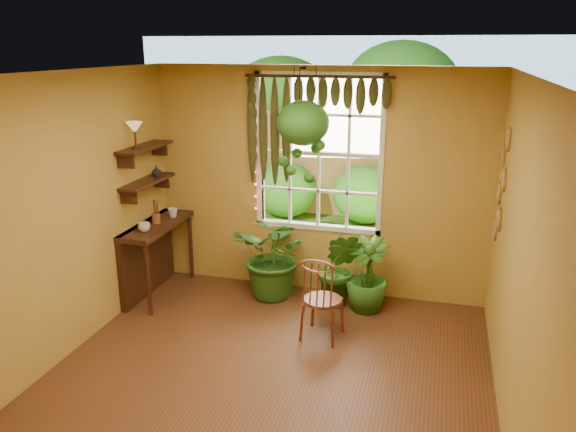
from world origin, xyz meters
name	(u,v)px	position (x,y,z in m)	size (l,w,h in m)	color
floor	(260,391)	(0.00, 0.00, 0.00)	(4.50, 4.50, 0.00)	brown
ceiling	(254,75)	(0.00, 0.00, 2.70)	(4.50, 4.50, 0.00)	white
wall_back	(318,183)	(0.00, 2.25, 1.35)	(4.00, 4.00, 0.00)	gold
wall_left	(47,226)	(-2.00, 0.00, 1.35)	(4.50, 4.50, 0.00)	gold
wall_right	(521,273)	(2.00, 0.00, 1.35)	(4.50, 4.50, 0.00)	gold
window	(319,153)	(0.00, 2.28, 1.70)	(1.52, 0.10, 1.86)	white
valance_vine	(310,104)	(-0.08, 2.16, 2.28)	(1.70, 0.12, 1.10)	#3B1910
string_lights	(255,147)	(-0.76, 2.19, 1.75)	(0.03, 0.03, 1.54)	#FF2633
wall_plates	(501,187)	(1.98, 1.79, 1.55)	(0.04, 0.32, 1.10)	beige
counter_ledge	(150,250)	(-1.91, 1.60, 0.55)	(0.40, 1.20, 0.90)	#3B1910
shelf_lower	(148,182)	(-1.88, 1.60, 1.40)	(0.25, 0.90, 0.04)	#3B1910
shelf_upper	(145,147)	(-1.88, 1.60, 1.80)	(0.25, 0.90, 0.04)	#3B1910
backyard	(382,133)	(0.24, 6.87, 1.28)	(14.00, 10.00, 12.00)	#2D5518
windsor_chair	(322,311)	(0.32, 1.06, 0.30)	(0.44, 0.46, 1.05)	brown
potted_plant_left	(276,256)	(-0.42, 1.89, 0.52)	(0.94, 0.82, 1.05)	#205115
potted_plant_mid	(340,269)	(0.36, 1.85, 0.46)	(0.50, 0.41, 0.92)	#205115
potted_plant_right	(367,275)	(0.68, 1.83, 0.43)	(0.48, 0.48, 0.86)	#205115
hanging_basket	(303,131)	(-0.11, 1.92, 2.01)	(0.58, 0.58, 1.25)	black
cup_a	(144,227)	(-1.78, 1.28, 0.95)	(0.13, 0.13, 0.10)	silver
cup_b	(173,213)	(-1.72, 1.87, 0.96)	(0.12, 0.12, 0.11)	beige
brush_jar	(156,212)	(-1.80, 1.60, 1.04)	(0.10, 0.10, 0.35)	brown
shelf_vase	(156,171)	(-1.87, 1.82, 1.48)	(0.12, 0.12, 0.12)	#B2AD99
tiffany_lamp	(135,129)	(-1.86, 1.39, 2.04)	(0.18, 0.18, 0.30)	brown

